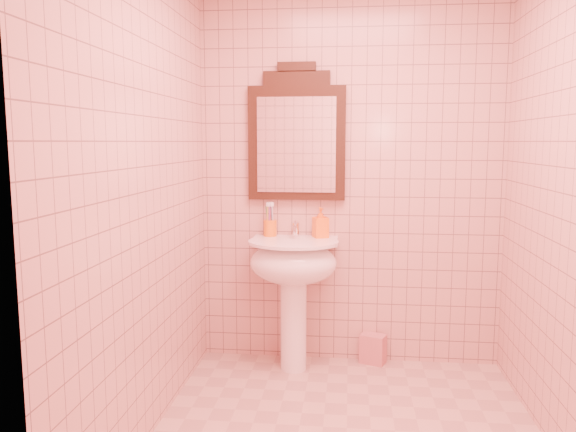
# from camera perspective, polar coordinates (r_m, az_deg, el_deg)

# --- Properties ---
(back_wall) EXTENTS (2.00, 0.02, 2.50)m
(back_wall) POSITION_cam_1_polar(r_m,az_deg,el_deg) (3.76, 6.34, 3.81)
(back_wall) COLOR #CB968E
(back_wall) RESTS_ON floor
(pedestal_sink) EXTENTS (0.58, 0.58, 0.86)m
(pedestal_sink) POSITION_cam_1_polar(r_m,az_deg,el_deg) (3.64, 0.55, -5.65)
(pedestal_sink) COLOR white
(pedestal_sink) RESTS_ON floor
(faucet) EXTENTS (0.04, 0.16, 0.11)m
(faucet) POSITION_cam_1_polar(r_m,az_deg,el_deg) (3.72, 0.77, -1.30)
(faucet) COLOR white
(faucet) RESTS_ON pedestal_sink
(mirror) EXTENTS (0.64, 0.06, 0.90)m
(mirror) POSITION_cam_1_polar(r_m,az_deg,el_deg) (3.74, 0.88, 8.02)
(mirror) COLOR black
(mirror) RESTS_ON back_wall
(toothbrush_cup) EXTENTS (0.09, 0.09, 0.20)m
(toothbrush_cup) POSITION_cam_1_polar(r_m,az_deg,el_deg) (3.76, -1.82, -1.20)
(toothbrush_cup) COLOR orange
(toothbrush_cup) RESTS_ON pedestal_sink
(soap_dispenser) EXTENTS (0.12, 0.12, 0.20)m
(soap_dispenser) POSITION_cam_1_polar(r_m,az_deg,el_deg) (3.71, 3.33, -0.68)
(soap_dispenser) COLOR orange
(soap_dispenser) RESTS_ON pedestal_sink
(towel) EXTENTS (0.19, 0.16, 0.20)m
(towel) POSITION_cam_1_polar(r_m,az_deg,el_deg) (3.95, 8.62, -13.19)
(towel) COLOR #BF7078
(towel) RESTS_ON floor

